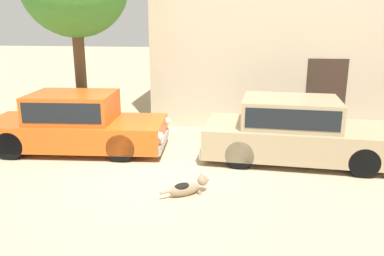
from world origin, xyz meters
The scene contains 5 objects.
ground_plane centered at (0.00, 0.00, 0.00)m, with size 80.00×80.00×0.00m, color tan.
parked_sedan_nearest centered at (-2.01, 1.06, 0.70)m, with size 4.57×2.04×1.43m.
parked_sedan_second centered at (3.27, 1.02, 0.72)m, with size 4.47×2.07×1.44m.
apartment_block centered at (6.58, 6.54, 3.78)m, with size 14.56×5.99×7.56m.
stray_dog_spotted centered at (1.12, -1.19, 0.16)m, with size 0.90×0.64×0.37m.
Camera 1 is at (2.03, -7.76, 3.11)m, focal length 36.42 mm.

